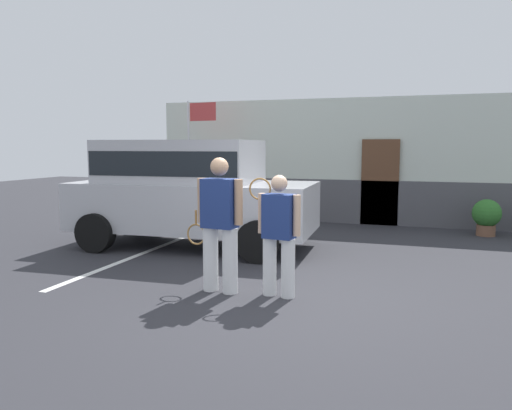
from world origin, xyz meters
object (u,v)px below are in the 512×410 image
(tennis_player_woman, at_px, (279,233))
(flag_pole, at_px, (195,139))
(tennis_player_man, at_px, (220,223))
(potted_plant_by_porch, at_px, (487,216))
(parked_suv, at_px, (188,188))

(tennis_player_woman, height_order, flag_pole, flag_pole)
(tennis_player_man, bearing_deg, potted_plant_by_porch, -117.62)
(parked_suv, bearing_deg, potted_plant_by_porch, 25.87)
(tennis_player_man, xyz_separation_m, tennis_player_woman, (0.79, 0.06, -0.10))
(parked_suv, xyz_separation_m, potted_plant_by_porch, (5.62, 3.07, -0.70))
(parked_suv, bearing_deg, tennis_player_woman, -47.92)
(potted_plant_by_porch, bearing_deg, flag_pole, -179.12)
(flag_pole, bearing_deg, parked_suv, -67.35)
(tennis_player_man, bearing_deg, tennis_player_woman, -169.06)
(tennis_player_woman, xyz_separation_m, flag_pole, (-3.76, 5.50, 1.29))
(parked_suv, xyz_separation_m, tennis_player_woman, (2.53, -2.54, -0.32))
(tennis_player_man, bearing_deg, flag_pole, -55.08)
(potted_plant_by_porch, distance_m, flag_pole, 7.06)
(potted_plant_by_porch, height_order, flag_pole, flag_pole)
(tennis_player_man, bearing_deg, parked_suv, -49.49)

